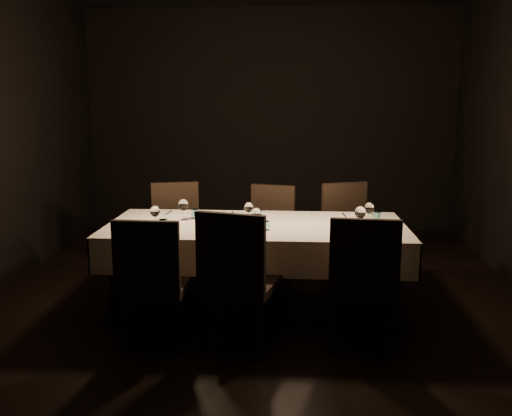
# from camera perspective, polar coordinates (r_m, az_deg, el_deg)

# --- Properties ---
(room) EXTENTS (5.01, 6.01, 3.01)m
(room) POSITION_cam_1_polar(r_m,az_deg,el_deg) (4.49, 0.00, 7.51)
(room) COLOR black
(room) RESTS_ON ground
(dining_table) EXTENTS (2.52, 1.12, 0.76)m
(dining_table) POSITION_cam_1_polar(r_m,az_deg,el_deg) (4.62, 0.00, -2.60)
(dining_table) COLOR black
(dining_table) RESTS_ON ground
(chair_near_left) EXTENTS (0.48, 0.48, 0.98)m
(chair_near_left) POSITION_cam_1_polar(r_m,az_deg,el_deg) (4.02, -10.90, -7.14)
(chair_near_left) COLOR black
(chair_near_left) RESTS_ON ground
(place_setting_near_left) EXTENTS (0.31, 0.40, 0.17)m
(place_setting_near_left) POSITION_cam_1_polar(r_m,az_deg,el_deg) (4.50, -10.79, -1.31)
(place_setting_near_left) COLOR beige
(place_setting_near_left) RESTS_ON dining_table
(chair_near_center) EXTENTS (0.61, 0.61, 1.04)m
(chair_near_center) POSITION_cam_1_polar(r_m,az_deg,el_deg) (3.90, -1.99, -7.06)
(chair_near_center) COLOR black
(chair_near_center) RESTS_ON ground
(place_setting_near_center) EXTENTS (0.30, 0.39, 0.16)m
(place_setting_near_center) POSITION_cam_1_polar(r_m,az_deg,el_deg) (4.37, 0.01, -1.51)
(place_setting_near_center) COLOR beige
(place_setting_near_center) RESTS_ON dining_table
(chair_near_right) EXTENTS (0.52, 0.52, 1.01)m
(chair_near_right) POSITION_cam_1_polar(r_m,az_deg,el_deg) (3.97, 11.17, -7.20)
(chair_near_right) COLOR black
(chair_near_right) RESTS_ON ground
(place_setting_near_right) EXTENTS (0.34, 0.41, 0.19)m
(place_setting_near_right) POSITION_cam_1_polar(r_m,az_deg,el_deg) (4.40, 11.12, -1.52)
(place_setting_near_right) COLOR beige
(place_setting_near_right) RESTS_ON dining_table
(chair_far_left) EXTENTS (0.58, 0.58, 0.98)m
(chair_far_left) POSITION_cam_1_polar(r_m,az_deg,el_deg) (5.47, -8.36, -2.09)
(chair_far_left) COLOR black
(chair_far_left) RESTS_ON ground
(place_setting_far_left) EXTENTS (0.34, 0.41, 0.19)m
(place_setting_far_left) POSITION_cam_1_polar(r_m,az_deg,el_deg) (4.87, -7.35, -0.16)
(place_setting_far_left) COLOR beige
(place_setting_far_left) RESTS_ON dining_table
(chair_far_center) EXTENTS (0.55, 0.55, 0.95)m
(chair_far_center) POSITION_cam_1_polar(r_m,az_deg,el_deg) (5.46, 1.47, -2.16)
(chair_far_center) COLOR black
(chair_far_center) RESTS_ON ground
(place_setting_far_center) EXTENTS (0.30, 0.39, 0.16)m
(place_setting_far_center) POSITION_cam_1_polar(r_m,az_deg,el_deg) (4.80, -0.62, -0.35)
(place_setting_far_center) COLOR beige
(place_setting_far_center) RESTS_ON dining_table
(chair_far_right) EXTENTS (0.61, 0.61, 0.99)m
(chair_far_right) POSITION_cam_1_polar(r_m,az_deg,el_deg) (5.44, 9.73, -2.19)
(chair_far_right) COLOR black
(chair_far_right) RESTS_ON ground
(place_setting_far_right) EXTENTS (0.32, 0.40, 0.17)m
(place_setting_far_right) POSITION_cam_1_polar(r_m,az_deg,el_deg) (4.84, 11.69, -0.45)
(place_setting_far_right) COLOR beige
(place_setting_far_right) RESTS_ON dining_table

